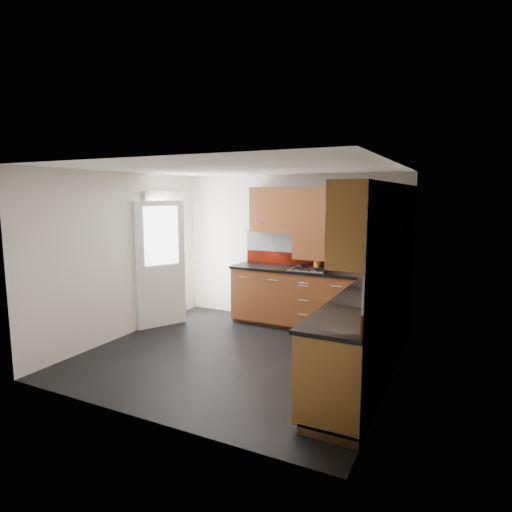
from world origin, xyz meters
The scene contains 14 objects.
room centered at (0.00, 0.00, 1.50)m, with size 4.00×3.80×2.64m.
base_cabinets centered at (1.07, 0.72, 0.44)m, with size 2.70×3.20×0.95m.
countertop centered at (1.05, 0.70, 0.92)m, with size 2.72×3.22×0.04m.
backsplash centered at (1.28, 0.93, 1.21)m, with size 2.70×3.20×0.54m.
upper_cabinets centered at (1.23, 0.78, 1.84)m, with size 2.50×3.20×0.72m.
extractor_hood centered at (0.45, 1.64, 1.28)m, with size 0.60×0.33×0.40m, color brown.
glass_cabinet centered at (1.71, 1.07, 1.87)m, with size 0.32×0.80×0.66m.
back_door centered at (-1.78, 0.75, 1.03)m, with size 0.42×1.19×2.04m.
gas_hob centered at (0.45, 1.47, 0.95)m, with size 0.56×0.50×0.04m.
utensil_pot centered at (0.51, 1.65, 1.03)m, with size 0.12×0.12×0.42m.
toaster centered at (1.70, 1.56, 1.03)m, with size 0.28×0.22×0.18m.
food_processor centered at (1.58, 1.02, 1.07)m, with size 0.18×0.18×0.30m.
paper_towel centered at (1.69, 0.46, 1.05)m, with size 0.11×0.11×0.23m, color white.
orange_cloth centered at (1.55, 1.08, 0.95)m, with size 0.14×0.12×0.02m, color orange.
Camera 1 is at (2.59, -4.67, 2.08)m, focal length 30.00 mm.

